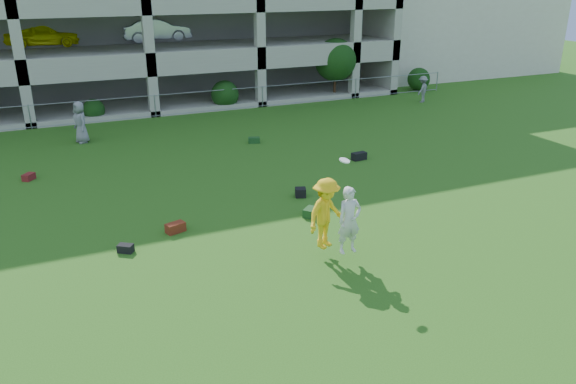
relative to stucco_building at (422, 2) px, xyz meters
name	(u,v)px	position (x,y,z in m)	size (l,w,h in m)	color
ground	(317,293)	(-23.00, -28.00, -5.00)	(100.00, 100.00, 0.00)	#235114
stucco_building	(422,2)	(0.00, 0.00, 0.00)	(16.00, 14.00, 10.00)	beige
bystander_c	(80,122)	(-26.92, -12.41, -4.08)	(0.90, 0.58, 1.83)	gray
bystander_f	(423,89)	(-7.96, -11.49, -4.24)	(0.98, 0.56, 1.52)	slate
bag_red_a	(175,228)	(-25.28, -23.33, -4.86)	(0.55, 0.30, 0.28)	#5F1D10
bag_black_b	(126,248)	(-26.80, -24.04, -4.89)	(0.40, 0.25, 0.22)	black
bag_green_c	(311,212)	(-21.17, -23.87, -4.87)	(0.50, 0.35, 0.26)	#153B17
crate_d	(301,192)	(-20.78, -22.26, -4.85)	(0.35, 0.35, 0.30)	black
bag_black_e	(359,156)	(-16.92, -19.54, -4.85)	(0.60, 0.30, 0.30)	black
bag_red_f	(29,177)	(-29.16, -16.81, -4.88)	(0.45, 0.28, 0.24)	#5C0F1C
bag_green_g	(254,140)	(-19.95, -15.56, -4.88)	(0.50, 0.30, 0.25)	#153B18
frisbee_contest	(331,215)	(-21.90, -26.54, -3.77)	(1.42, 1.32, 2.53)	yellow
fence	(155,106)	(-23.00, -9.00, -4.39)	(36.06, 0.06, 1.20)	gray
shrub_row	(234,80)	(-18.41, -8.30, -3.49)	(34.38, 2.52, 3.50)	#163D11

